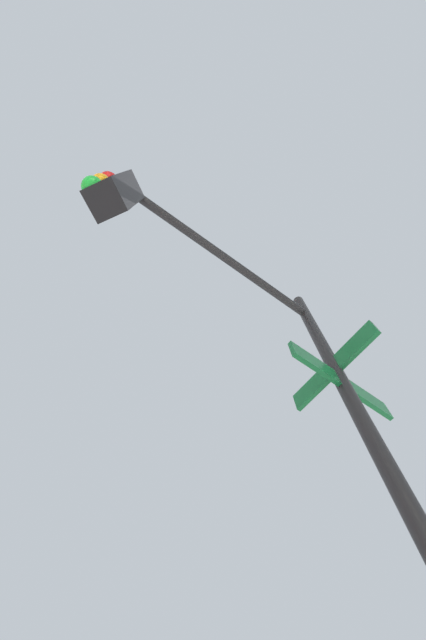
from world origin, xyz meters
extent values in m
cylinder|color=black|center=(-6.74, -7.03, 2.63)|extent=(0.12, 0.12, 5.27)
cylinder|color=black|center=(-6.12, -6.01, 4.87)|extent=(1.32, 2.07, 0.09)
cube|color=black|center=(-5.50, -5.00, 4.42)|extent=(0.28, 0.28, 0.80)
sphere|color=red|center=(-5.42, -4.87, 4.67)|extent=(0.18, 0.18, 0.18)
sphere|color=orange|center=(-5.42, -4.87, 4.42)|extent=(0.18, 0.18, 0.18)
sphere|color=green|center=(-5.42, -4.87, 4.17)|extent=(0.18, 0.18, 0.18)
cube|color=#0F5128|center=(-6.74, -7.03, 3.54)|extent=(0.61, 0.96, 0.20)
cube|color=#0F5128|center=(-6.74, -7.03, 3.76)|extent=(0.87, 0.56, 0.20)
camera|label=1|loc=(-6.46, -4.95, 1.00)|focal=20.67mm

